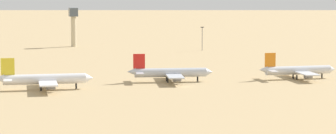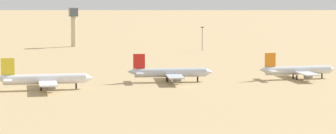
% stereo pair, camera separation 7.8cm
% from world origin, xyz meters
% --- Properties ---
extents(ground, '(4000.00, 4000.00, 0.00)m').
position_xyz_m(ground, '(0.00, 0.00, 0.00)').
color(ground, tan).
extents(parked_jet_yellow_2, '(38.42, 32.46, 12.68)m').
position_xyz_m(parked_jet_yellow_2, '(-55.09, 7.42, 4.16)').
color(parked_jet_yellow_2, white).
rests_on(parked_jet_yellow_2, ground).
extents(parked_jet_red_3, '(35.98, 30.69, 11.92)m').
position_xyz_m(parked_jet_red_3, '(-1.67, 15.63, 3.91)').
color(parked_jet_red_3, silver).
rests_on(parked_jet_red_3, ground).
extents(parked_jet_orange_4, '(34.91, 29.38, 11.53)m').
position_xyz_m(parked_jet_orange_4, '(53.58, 9.36, 3.78)').
color(parked_jet_orange_4, silver).
rests_on(parked_jet_orange_4, ground).
extents(control_tower, '(5.20, 5.20, 24.14)m').
position_xyz_m(control_tower, '(-13.32, 189.33, 14.57)').
color(control_tower, '#C6B793').
rests_on(control_tower, ground).
extents(light_pole_mid, '(1.80, 0.50, 14.06)m').
position_xyz_m(light_pole_mid, '(55.26, 142.08, 8.21)').
color(light_pole_mid, '#59595E').
rests_on(light_pole_mid, ground).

